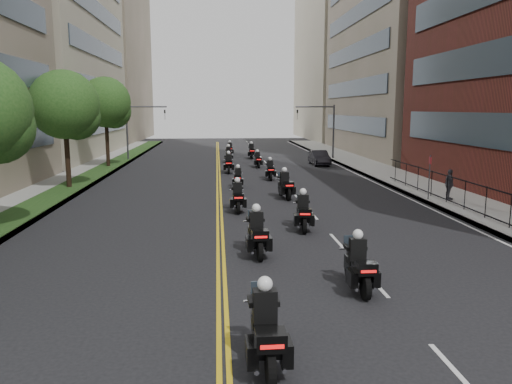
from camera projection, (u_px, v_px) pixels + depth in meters
ground at (298, 376)px, 9.87m from camera, size 160.00×160.00×0.00m
sidewalk_right at (409, 182)px, 35.36m from camera, size 4.00×90.00×0.15m
sidewalk_left at (62, 186)px, 33.51m from camera, size 4.00×90.00×0.15m
grass_strip at (74, 185)px, 33.56m from camera, size 2.00×90.00×0.04m
building_right_tan at (420, 21)px, 56.23m from camera, size 15.11×28.00×30.00m
building_right_far at (350, 63)px, 86.05m from camera, size 15.00×28.00×26.00m
building_left_far at (92, 61)px, 82.71m from camera, size 16.00×28.00×26.00m
iron_fence at (498, 206)px, 22.36m from camera, size 0.05×28.00×1.50m
street_trees at (37, 110)px, 26.46m from camera, size 4.40×38.40×7.98m
traffic_signal_right at (325, 124)px, 51.28m from camera, size 4.09×0.20×5.60m
traffic_signal_left at (136, 124)px, 49.81m from camera, size 4.09×0.20×5.60m
motorcycle_0 at (266, 332)px, 10.16m from camera, size 0.59×2.53×1.87m
motorcycle_1 at (358, 267)px, 14.46m from camera, size 0.55×2.42×1.79m
motorcycle_2 at (257, 235)px, 17.95m from camera, size 0.62×2.52×1.86m
motorcycle_3 at (303, 214)px, 21.72m from camera, size 0.66×2.45×1.81m
motorcycle_4 at (238, 198)px, 25.60m from camera, size 0.55×2.38×1.76m
motorcycle_5 at (285, 186)px, 29.27m from camera, size 0.73×2.48×1.83m
motorcycle_6 at (238, 179)px, 33.23m from camera, size 0.52×2.10×1.55m
motorcycle_7 at (270, 171)px, 37.02m from camera, size 0.53×2.27×1.68m
motorcycle_8 at (229, 164)px, 40.88m from camera, size 0.56×2.45×1.81m
motorcycle_9 at (258, 160)px, 44.67m from camera, size 0.54×2.19×1.61m
motorcycle_10 at (229, 155)px, 48.76m from camera, size 0.55×2.42×1.79m
motorcycle_11 at (251, 152)px, 52.54m from camera, size 0.56×2.46×1.81m
motorcycle_12 at (230, 150)px, 56.07m from camera, size 0.53×2.29×1.69m
parked_sedan at (319, 158)px, 46.64m from camera, size 1.45×4.12×1.36m
pedestrian_c at (449, 185)px, 28.02m from camera, size 0.47×1.03×1.72m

